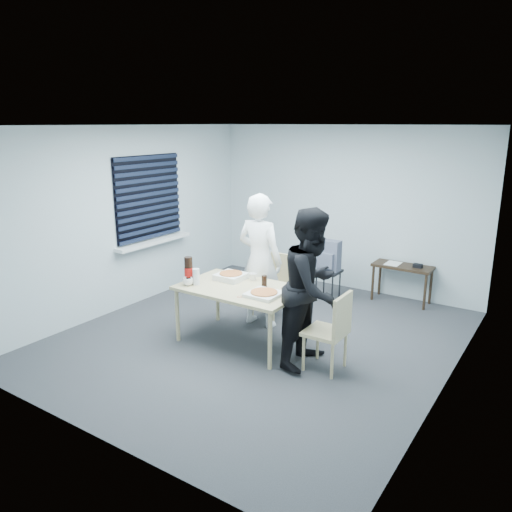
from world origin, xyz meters
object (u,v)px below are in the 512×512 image
Objects in this scene: chair_right at (333,327)px; soda_bottle at (189,271)px; backpack at (329,256)px; side_table at (402,270)px; stool at (328,277)px; mug_b at (253,277)px; person_white at (260,261)px; dining_table at (241,292)px; mug_a at (188,282)px; chair_far at (273,281)px; person_black at (312,288)px.

soda_bottle is (-1.87, -0.16, 0.36)m from chair_right.
side_table is at bearing 39.17° from backpack.
stool is (-0.95, -0.55, -0.13)m from side_table.
backpack is (-1.01, 1.99, 0.19)m from chair_right.
mug_b is (-0.27, -1.64, 0.39)m from stool.
soda_bottle is (-0.50, -0.83, -0.01)m from person_white.
soda_bottle is at bearing -160.21° from dining_table.
mug_a is (-1.77, -2.80, 0.26)m from side_table.
soda_bottle reaches higher than stool.
chair_far is at bearing 99.84° from mug_b.
chair_far is 8.90× the size of mug_b.
mug_a is at bearing -101.94° from backpack.
person_black reaches higher than mug_b.
side_table is 1.87× the size of backpack.
person_black is 3.83× the size of backpack.
person_white reaches higher than mug_b.
backpack is at bearing 69.79° from mug_a.
side_table is at bearing 64.46° from dining_table.
chair_far is 2.68× the size of soda_bottle.
person_white is at bearing -124.86° from side_table.
dining_table is 0.98m from chair_far.
stool is (0.38, 0.99, -0.14)m from chair_far.
backpack is (0.37, 1.32, -0.18)m from person_white.
dining_table is 1.64× the size of chair_far.
mug_b is (0.10, -0.31, -0.13)m from person_white.
person_white is at bearing 101.23° from dining_table.
person_black is (1.10, -0.96, 0.37)m from chair_far.
soda_bottle reaches higher than dining_table.
side_table is at bearing 30.28° from stool.
chair_right is (1.25, -0.06, -0.14)m from dining_table.
person_white is 1.00× the size of person_black.
person_white is 3.83× the size of backpack.
person_black is at bearing 150.49° from person_white.
mug_a is at bearing -109.27° from chair_far.
backpack is 4.62× the size of mug_b.
chair_right reaches higher than mug_b.
chair_far reaches higher than mug_a.
mug_a reaches higher than mug_b.
chair_right is 1.35m from mug_b.
stool is 2.39m from soda_bottle.
chair_right is 2.56m from side_table.
dining_table is at bearing 27.37° from mug_a.
stool is at bearing -105.40° from person_white.
side_table is (0.23, 2.50, -0.39)m from person_black.
mug_a is at bearing -122.30° from side_table.
person_black is 2.54m from side_table.
person_black is at bearing -0.18° from dining_table.
dining_table is 1.69× the size of side_table.
mug_a is at bearing 100.83° from person_black.
chair_far is 1.85× the size of stool.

